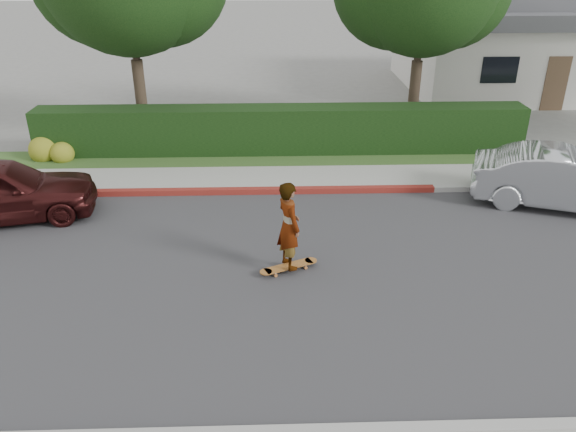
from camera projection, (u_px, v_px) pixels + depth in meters
ground at (438, 273)px, 11.31m from camera, size 120.00×120.00×0.00m
road at (438, 273)px, 11.31m from camera, size 60.00×8.00×0.01m
curb_near at (521, 428)px, 7.59m from camera, size 60.00×0.20×0.15m
curb_far at (396, 189)px, 14.96m from camera, size 60.00×0.20×0.15m
curb_red_section at (208, 191)px, 14.82m from camera, size 12.00×0.21×0.15m
sidewalk_far at (390, 177)px, 15.77m from camera, size 60.00×1.60×0.12m
planting_strip at (379, 158)px, 17.22m from camera, size 60.00×1.60×0.10m
hedge at (281, 131)px, 17.36m from camera, size 15.00×1.00×1.50m
flowering_shrub at (50, 151)px, 16.93m from camera, size 1.40×1.00×0.90m
house at (523, 40)px, 24.99m from camera, size 10.60×8.60×4.30m
skateboard at (289, 266)px, 11.32m from camera, size 1.25×0.74×0.12m
skateboarder at (289, 226)px, 10.92m from camera, size 0.67×0.78×1.82m
car_silver at (565, 180)px, 13.86m from camera, size 4.67×2.93×1.45m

